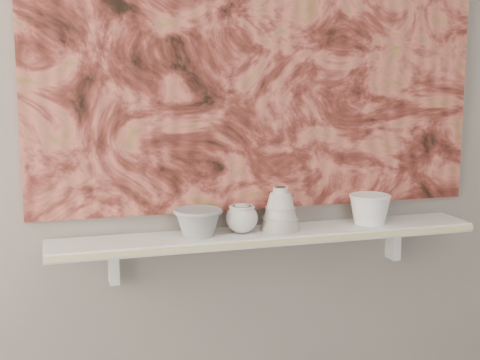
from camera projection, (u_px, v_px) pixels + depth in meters
name	position (u px, v px, depth m)	size (l,w,h in m)	color
wall_back	(260.00, 99.00, 2.17)	(3.60, 3.60, 0.00)	gray
shelf	(268.00, 235.00, 2.15)	(1.40, 0.18, 0.03)	white
shelf_stripe	(278.00, 242.00, 2.07)	(1.40, 0.01, 0.02)	beige
bracket_left	(114.00, 264.00, 2.09)	(0.03, 0.06, 0.12)	white
bracket_right	(393.00, 242.00, 2.36)	(0.03, 0.06, 0.12)	white
painting	(262.00, 39.00, 2.13)	(1.50, 0.03, 1.10)	maroon
house_motif	(386.00, 132.00, 2.29)	(0.09, 0.00, 0.08)	black
bowl_grey	(198.00, 222.00, 2.08)	(0.15, 0.15, 0.09)	gray
cup_cream	(242.00, 218.00, 2.12)	(0.10, 0.10, 0.09)	silver
bell_vessel	(280.00, 209.00, 2.15)	(0.13, 0.13, 0.14)	silver
bowl_white	(370.00, 209.00, 2.24)	(0.14, 0.14, 0.10)	white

